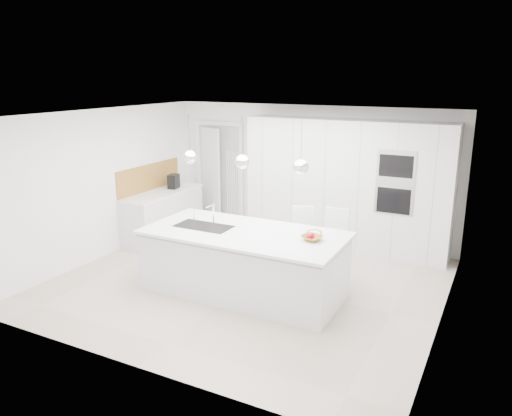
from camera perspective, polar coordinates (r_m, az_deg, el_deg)
The scene contains 26 objects.
floor at distance 7.58m, azimuth -1.05°, elevation -8.58°, with size 5.50×5.50×0.00m, color #BCAB9A.
wall_back at distance 9.40m, azimuth 6.16°, elevation 3.99°, with size 5.50×5.50×0.00m, color white.
wall_left at distance 8.78m, azimuth -17.12°, elevation 2.63°, with size 5.00×5.00×0.00m, color white.
ceiling at distance 6.97m, azimuth -1.15°, elevation 10.60°, with size 5.50×5.50×0.00m, color white.
tall_cabinets at distance 8.89m, azimuth 10.25°, elevation 2.53°, with size 3.60×0.60×2.30m, color silver.
oven_stack at distance 8.34m, azimuth 15.60°, elevation 2.80°, with size 0.62×0.04×1.05m, color #A5A5A8, non-canonical shape.
doorway_frame at distance 10.26m, azimuth -4.16°, elevation 3.70°, with size 1.11×0.08×2.13m, color white, non-canonical shape.
hallway_door at distance 10.35m, azimuth -5.49°, elevation 3.66°, with size 0.82×0.04×2.00m, color white.
radiator at distance 10.13m, azimuth -2.62°, elevation 2.56°, with size 0.32×0.04×1.40m, color white, non-canonical shape.
left_base_cabinets at distance 9.66m, azimuth -10.54°, elevation -0.87°, with size 0.60×1.80×0.86m, color silver.
left_worktop at distance 9.55m, azimuth -10.67°, elevation 1.72°, with size 0.62×1.82×0.04m, color white.
oak_backsplash at distance 9.67m, azimuth -12.10°, elevation 3.45°, with size 0.02×1.80×0.50m, color #B07D3D.
island_base at distance 7.13m, azimuth -1.50°, elevation -6.42°, with size 2.80×1.20×0.86m, color silver.
island_worktop at distance 7.02m, azimuth -1.33°, elevation -2.87°, with size 2.84×1.40×0.04m, color white.
island_sink at distance 7.32m, azimuth -5.99°, elevation -2.69°, with size 0.84×0.44×0.18m, color #3F3F42, non-canonical shape.
island_tap at distance 7.39m, azimuth -4.87°, elevation -0.63°, with size 0.02×0.02×0.30m, color white.
pendant_left at distance 7.18m, azimuth -7.58°, elevation 5.78°, with size 0.20×0.20×0.20m, color white.
pendant_mid at distance 6.73m, azimuth -1.58°, elevation 5.30°, with size 0.20×0.20×0.20m, color white.
pendant_right at distance 6.37m, azimuth 5.15°, elevation 4.68°, with size 0.20×0.20×0.20m, color white.
fruit_bowl at distance 6.69m, azimuth 6.41°, elevation -3.41°, with size 0.28×0.28×0.07m, color #B07D3D.
espresso_machine at distance 9.77m, azimuth -9.40°, elevation 3.03°, with size 0.16×0.26×0.27m, color black.
bar_stool_left at distance 7.70m, azimuth 4.89°, elevation -3.96°, with size 0.36×0.49×1.08m, color white, non-canonical shape.
bar_stool_right at distance 7.48m, azimuth 8.79°, elevation -4.49°, with size 0.37×0.51×1.12m, color white, non-canonical shape.
apple_a at distance 6.62m, azimuth 6.10°, elevation -3.29°, with size 0.07×0.07×0.07m, color #BD0118.
apple_b at distance 6.65m, azimuth 6.43°, elevation -3.19°, with size 0.08×0.08×0.08m, color #BD0118.
banana_bunch at distance 6.63m, azimuth 6.68°, elevation -2.83°, with size 0.22×0.22×0.03m, color gold.
Camera 1 is at (3.30, -6.12, 3.04)m, focal length 35.00 mm.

